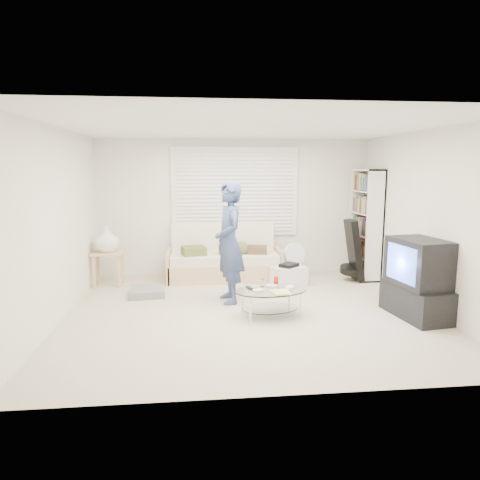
{
  "coord_description": "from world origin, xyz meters",
  "views": [
    {
      "loc": [
        -0.72,
        -5.66,
        1.96
      ],
      "look_at": [
        -0.1,
        0.3,
        0.97
      ],
      "focal_mm": 32.0,
      "sensor_mm": 36.0,
      "label": 1
    }
  ],
  "objects": [
    {
      "name": "coffee_table",
      "position": [
        0.27,
        -0.2,
        0.3
      ],
      "size": [
        1.09,
        0.79,
        0.49
      ],
      "color": "silver",
      "rests_on": "ground"
    },
    {
      "name": "standing_person",
      "position": [
        -0.24,
        0.5,
        0.89
      ],
      "size": [
        0.54,
        0.72,
        1.79
      ],
      "primitive_type": "imported",
      "rotation": [
        0.0,
        0.0,
        -1.39
      ],
      "color": "navy",
      "rests_on": "ground"
    },
    {
      "name": "ground",
      "position": [
        0.0,
        0.0,
        0.0
      ],
      "size": [
        5.0,
        5.0,
        0.0
      ],
      "primitive_type": "plane",
      "color": "tan",
      "rests_on": "ground"
    },
    {
      "name": "side_table",
      "position": [
        -2.22,
        1.62,
        0.75
      ],
      "size": [
        0.51,
        0.41,
        1.01
      ],
      "color": "tan",
      "rests_on": "ground"
    },
    {
      "name": "bookshelf",
      "position": [
        2.32,
        1.72,
        0.98
      ],
      "size": [
        0.31,
        0.83,
        1.96
      ],
      "color": "white",
      "rests_on": "ground"
    },
    {
      "name": "storage_bin",
      "position": [
        0.83,
        1.29,
        0.17
      ],
      "size": [
        0.63,
        0.53,
        0.38
      ],
      "color": "white",
      "rests_on": "ground"
    },
    {
      "name": "grey_floor_pillow",
      "position": [
        -1.5,
        0.95,
        0.06
      ],
      "size": [
        0.58,
        0.58,
        0.12
      ],
      "primitive_type": "cube",
      "rotation": [
        0.0,
        0.0,
        0.1
      ],
      "color": "slate",
      "rests_on": "ground"
    },
    {
      "name": "tv_unit",
      "position": [
        2.2,
        -0.42,
        0.51
      ],
      "size": [
        0.65,
        1.03,
        1.06
      ],
      "color": "black",
      "rests_on": "ground"
    },
    {
      "name": "floor_fan",
      "position": [
        1.01,
        1.68,
        0.39
      ],
      "size": [
        0.41,
        0.27,
        0.67
      ],
      "color": "white",
      "rests_on": "ground"
    },
    {
      "name": "guitar_case",
      "position": [
        2.02,
        1.47,
        0.48
      ],
      "size": [
        0.39,
        0.4,
        1.07
      ],
      "color": "black",
      "rests_on": "ground"
    },
    {
      "name": "window_blinds",
      "position": [
        0.0,
        2.2,
        1.55
      ],
      "size": [
        2.32,
        0.08,
        1.62
      ],
      "color": "silver",
      "rests_on": "ground"
    },
    {
      "name": "futon_sofa",
      "position": [
        -0.23,
        1.87,
        0.32
      ],
      "size": [
        2.03,
        0.82,
        0.99
      ],
      "color": "tan",
      "rests_on": "ground"
    },
    {
      "name": "room_shell",
      "position": [
        0.0,
        0.48,
        1.63
      ],
      "size": [
        5.02,
        4.52,
        2.51
      ],
      "color": "silver",
      "rests_on": "ground"
    }
  ]
}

